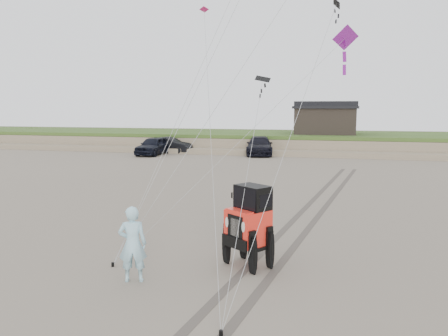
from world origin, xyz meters
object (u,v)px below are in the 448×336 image
Objects in this scene: jeep at (248,235)px; man at (133,244)px; truck_b at (169,145)px; truck_c at (260,146)px; cabin at (325,119)px; truck_a at (153,146)px.

jeep is 3.17m from man.
truck_c reaches higher than truck_b.
cabin is 17.90m from truck_a.
truck_a is at bearing -151.36° from cabin.
truck_a is at bearing -174.57° from truck_c.
man reaches higher than jeep.
man is at bearing -153.19° from truck_b.
truck_a is (-15.57, -8.50, -2.39)m from cabin.
truck_c is at bearing -81.16° from truck_b.
jeep is (14.29, -26.58, 0.06)m from truck_a.
truck_a is 2.34m from truck_b.
cabin is at bearing 123.41° from jeep.
cabin is 8.72m from truck_c.
truck_b is 31.84m from jeep.
truck_b is at bearing -157.08° from cabin.
cabin is 1.38× the size of truck_b.
man reaches higher than truck_b.
truck_c is 29.43m from jeep.
jeep reaches higher than truck_c.
truck_c is 2.99× the size of man.
truck_b is at bearing 150.73° from jeep.
jeep reaches higher than truck_b.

